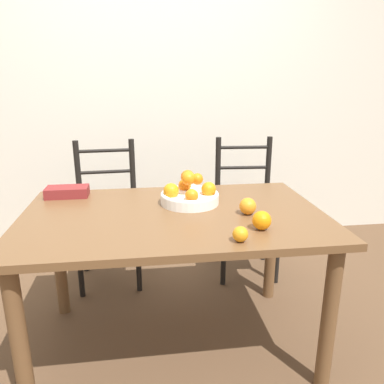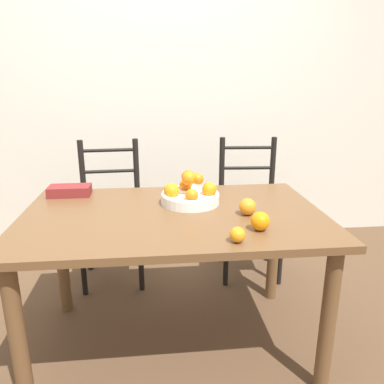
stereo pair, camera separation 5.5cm
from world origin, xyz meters
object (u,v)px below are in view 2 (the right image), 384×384
at_px(orange_loose_0, 237,235).
at_px(orange_loose_2, 247,207).
at_px(fruit_bowl, 190,194).
at_px(book_stack, 70,191).
at_px(orange_loose_1, 260,221).
at_px(chair_left, 111,217).
at_px(chair_right, 249,212).

relative_size(orange_loose_0, orange_loose_2, 0.78).
bearing_deg(orange_loose_0, fruit_bowl, 105.46).
height_order(orange_loose_2, book_stack, orange_loose_2).
relative_size(orange_loose_1, book_stack, 0.36).
bearing_deg(orange_loose_1, chair_left, 126.08).
bearing_deg(orange_loose_2, book_stack, 155.89).
distance_m(orange_loose_0, orange_loose_1, 0.17).
bearing_deg(orange_loose_1, orange_loose_2, 92.17).
relative_size(orange_loose_2, chair_right, 0.08).
height_order(fruit_bowl, book_stack, fruit_bowl).
height_order(fruit_bowl, orange_loose_0, fruit_bowl).
distance_m(orange_loose_0, chair_left, 1.36).
bearing_deg(chair_right, orange_loose_2, -101.99).
bearing_deg(chair_left, chair_right, -3.25).
xyz_separation_m(fruit_bowl, orange_loose_0, (0.14, -0.51, -0.02)).
bearing_deg(book_stack, fruit_bowl, -17.53).
relative_size(fruit_bowl, orange_loose_0, 4.78).
bearing_deg(book_stack, chair_left, 68.85).
distance_m(fruit_bowl, chair_right, 0.89).
distance_m(chair_left, book_stack, 0.57).
height_order(fruit_bowl, chair_right, chair_right).
relative_size(chair_right, book_stack, 4.30).
height_order(orange_loose_1, chair_right, chair_right).
relative_size(chair_left, chair_right, 1.00).
xyz_separation_m(orange_loose_0, book_stack, (-0.80, 0.72, -0.00)).
xyz_separation_m(fruit_bowl, book_stack, (-0.66, 0.21, -0.02)).
distance_m(orange_loose_1, chair_right, 1.12).
relative_size(orange_loose_1, orange_loose_2, 1.02).
bearing_deg(orange_loose_1, chair_right, 77.57).
relative_size(orange_loose_0, book_stack, 0.28).
bearing_deg(fruit_bowl, orange_loose_2, -38.13).
xyz_separation_m(fruit_bowl, orange_loose_2, (0.26, -0.20, -0.01)).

